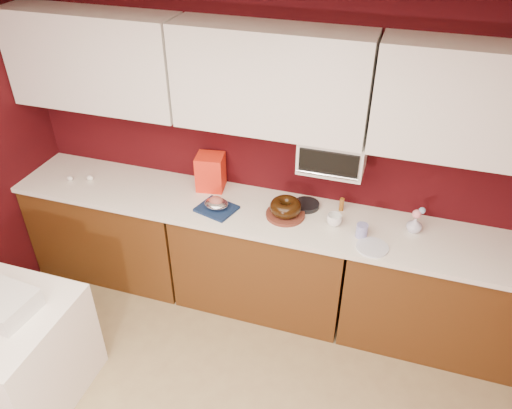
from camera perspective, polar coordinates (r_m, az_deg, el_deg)
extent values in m
cube|color=white|center=(1.39, -23.20, 9.52)|extent=(4.00, 4.50, 0.02)
cube|color=#3A070B|center=(3.76, 2.24, 6.20)|extent=(4.00, 0.02, 2.50)
cube|color=#532E10|center=(4.46, -15.85, -2.67)|extent=(1.31, 0.58, 0.86)
cube|color=#532E10|center=(3.98, 0.75, -6.31)|extent=(1.31, 0.58, 0.86)
cube|color=#532E10|center=(3.91, 20.06, -9.82)|extent=(1.31, 0.58, 0.86)
cube|color=white|center=(3.70, 0.80, -1.02)|extent=(4.00, 0.62, 0.04)
cube|color=white|center=(3.93, -18.05, 15.38)|extent=(1.31, 0.33, 0.70)
cube|color=white|center=(3.37, 1.68, 13.97)|extent=(1.31, 0.33, 0.70)
cube|color=white|center=(3.29, 24.98, 10.23)|extent=(1.31, 0.33, 0.70)
cube|color=white|center=(3.50, 8.77, 5.81)|extent=(0.45, 0.30, 0.25)
cube|color=black|center=(3.36, 8.27, 4.58)|extent=(0.40, 0.02, 0.18)
cylinder|color=silver|center=(3.38, 8.12, 3.36)|extent=(0.42, 0.02, 0.02)
cube|color=white|center=(3.82, -27.24, -14.59)|extent=(1.00, 0.80, 0.75)
cylinder|color=maroon|center=(3.64, 3.37, -1.14)|extent=(0.35, 0.35, 0.03)
torus|color=black|center=(3.60, 3.41, -0.27)|extent=(0.30, 0.30, 0.09)
cube|color=#122346|center=(3.71, -4.52, -0.48)|extent=(0.32, 0.29, 0.02)
ellipsoid|color=silver|center=(3.68, -4.55, 0.09)|extent=(0.22, 0.21, 0.07)
ellipsoid|color=#AE5A4F|center=(3.67, -4.57, 0.42)|extent=(0.13, 0.12, 0.07)
cube|color=red|center=(3.90, -5.21, 3.73)|extent=(0.24, 0.22, 0.28)
cylinder|color=black|center=(3.74, 5.77, -0.06)|extent=(0.21, 0.21, 0.03)
imported|color=white|center=(3.56, 8.94, -1.63)|extent=(0.13, 0.13, 0.11)
cylinder|color=#1C249C|center=(3.49, 12.00, -2.93)|extent=(0.10, 0.10, 0.10)
imported|color=silver|center=(3.62, 17.68, -2.12)|extent=(0.10, 0.10, 0.13)
sphere|color=pink|center=(3.58, 17.91, -1.04)|extent=(0.06, 0.06, 0.06)
sphere|color=#83ABD2|center=(3.58, 18.46, -0.66)|extent=(0.05, 0.05, 0.05)
cylinder|color=white|center=(3.43, 13.16, -4.78)|extent=(0.25, 0.25, 0.01)
cylinder|color=#985A1B|center=(3.73, 9.76, 0.01)|extent=(0.04, 0.04, 0.10)
ellipsoid|color=silver|center=(4.31, -20.49, 2.83)|extent=(0.06, 0.05, 0.04)
ellipsoid|color=white|center=(4.26, -18.45, 2.91)|extent=(0.07, 0.07, 0.05)
cube|color=silver|center=(3.45, -27.01, -10.12)|extent=(0.40, 0.34, 0.13)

